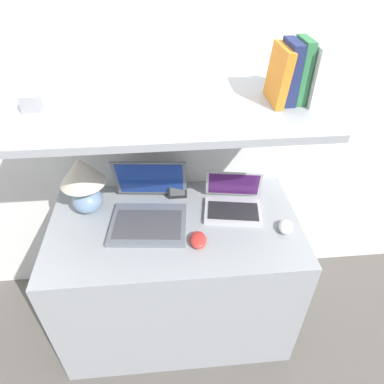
{
  "coord_description": "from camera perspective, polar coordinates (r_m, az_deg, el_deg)",
  "views": [
    {
      "loc": [
        -0.02,
        -0.82,
        1.84
      ],
      "look_at": [
        0.08,
        0.32,
        0.94
      ],
      "focal_mm": 32.0,
      "sensor_mm": 36.0,
      "label": 1
    }
  ],
  "objects": [
    {
      "name": "shelf_gadget",
      "position": [
        1.4,
        -25.25,
        13.31
      ],
      "size": [
        0.06,
        0.05,
        0.06
      ],
      "color": "#99999E",
      "rests_on": "shelf"
    },
    {
      "name": "ground_plane",
      "position": [
        2.02,
        -1.68,
        -27.51
      ],
      "size": [
        12.0,
        12.0,
        0.0
      ],
      "primitive_type": "plane",
      "color": "#56514C"
    },
    {
      "name": "desk",
      "position": [
        1.86,
        -2.57,
        -13.78
      ],
      "size": [
        1.15,
        0.63,
        0.75
      ],
      "color": "#999EA3",
      "rests_on": "ground_plane"
    },
    {
      "name": "table_lamp",
      "position": [
        1.62,
        -17.71,
        1.84
      ],
      "size": [
        0.2,
        0.2,
        0.29
      ],
      "color": "#7593B2",
      "rests_on": "desk"
    },
    {
      "name": "shelf",
      "position": [
        1.33,
        -3.86,
        13.69
      ],
      "size": [
        1.15,
        0.57,
        0.03
      ],
      "color": "#999EA3",
      "rests_on": "back_riser"
    },
    {
      "name": "second_mouse",
      "position": [
        1.59,
        15.34,
        -5.61
      ],
      "size": [
        0.09,
        0.11,
        0.04
      ],
      "color": "white",
      "rests_on": "desk"
    },
    {
      "name": "router_box",
      "position": [
        1.7,
        -2.54,
        1.42
      ],
      "size": [
        0.09,
        0.08,
        0.13
      ],
      "color": "black",
      "rests_on": "desk"
    },
    {
      "name": "computer_mouse",
      "position": [
        1.48,
        1.05,
        -7.97
      ],
      "size": [
        0.08,
        0.1,
        0.04
      ],
      "color": "red",
      "rests_on": "desk"
    },
    {
      "name": "book_green",
      "position": [
        1.38,
        17.69,
        18.66
      ],
      "size": [
        0.04,
        0.12,
        0.23
      ],
      "color": "#2D7042",
      "rests_on": "shelf"
    },
    {
      "name": "book_navy",
      "position": [
        1.37,
        15.93,
        18.63
      ],
      "size": [
        0.04,
        0.14,
        0.22
      ],
      "color": "navy",
      "rests_on": "shelf"
    },
    {
      "name": "back_riser",
      "position": [
        1.91,
        -3.33,
        -0.95
      ],
      "size": [
        1.15,
        0.04,
        1.27
      ],
      "color": "white",
      "rests_on": "ground_plane"
    },
    {
      "name": "laptop_large",
      "position": [
        1.58,
        -7.17,
        -2.89
      ],
      "size": [
        0.37,
        0.39,
        0.26
      ],
      "color": "slate",
      "rests_on": "desk"
    },
    {
      "name": "book_orange",
      "position": [
        1.36,
        14.24,
        18.37
      ],
      "size": [
        0.05,
        0.18,
        0.2
      ],
      "color": "orange",
      "rests_on": "shelf"
    },
    {
      "name": "laptop_small",
      "position": [
        1.64,
        6.86,
        -1.84
      ],
      "size": [
        0.3,
        0.26,
        0.17
      ],
      "color": "silver",
      "rests_on": "desk"
    },
    {
      "name": "wall_back",
      "position": [
        1.65,
        -4.14,
        15.35
      ],
      "size": [
        6.0,
        0.05,
        2.4
      ],
      "color": "white",
      "rests_on": "ground_plane"
    },
    {
      "name": "book_white",
      "position": [
        1.4,
        19.29,
        18.27
      ],
      "size": [
        0.03,
        0.18,
        0.21
      ],
      "color": "silver",
      "rests_on": "shelf"
    }
  ]
}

